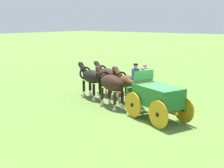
# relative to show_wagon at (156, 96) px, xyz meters

# --- Properties ---
(ground_plane) EXTENTS (220.00, 220.00, 0.00)m
(ground_plane) POSITION_rel_show_wagon_xyz_m (-0.16, 0.06, -1.26)
(ground_plane) COLOR olive
(show_wagon) EXTENTS (5.63, 2.83, 2.83)m
(show_wagon) POSITION_rel_show_wagon_xyz_m (0.00, 0.00, 0.00)
(show_wagon) COLOR #236B2D
(show_wagon) RESTS_ON ground
(draft_horse_rear_near) EXTENTS (3.07, 1.62, 2.27)m
(draft_horse_rear_near) POSITION_rel_show_wagon_xyz_m (3.50, -0.57, 0.14)
(draft_horse_rear_near) COLOR #331E14
(draft_horse_rear_near) RESTS_ON ground
(draft_horse_rear_off) EXTENTS (3.10, 1.58, 2.16)m
(draft_horse_rear_off) POSITION_rel_show_wagon_xyz_m (3.07, -1.79, 0.05)
(draft_horse_rear_off) COLOR brown
(draft_horse_rear_off) RESTS_ON ground
(draft_horse_lead_near) EXTENTS (3.03, 1.56, 2.26)m
(draft_horse_lead_near) POSITION_rel_show_wagon_xyz_m (5.96, -1.45, 0.13)
(draft_horse_lead_near) COLOR black
(draft_horse_lead_near) RESTS_ON ground
(draft_horse_lead_off) EXTENTS (3.12, 1.64, 2.24)m
(draft_horse_lead_off) POSITION_rel_show_wagon_xyz_m (5.51, -2.67, 0.11)
(draft_horse_lead_off) COLOR #331E14
(draft_horse_lead_off) RESTS_ON ground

